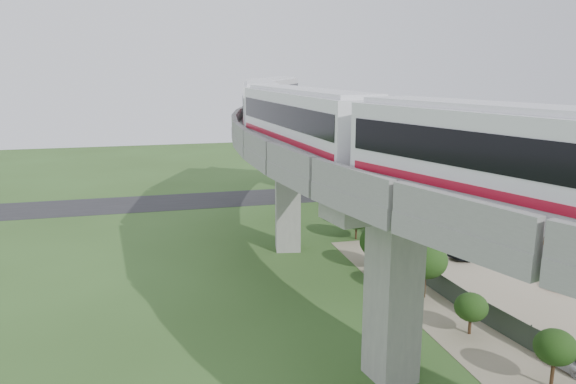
# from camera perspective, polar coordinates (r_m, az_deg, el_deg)

# --- Properties ---
(ground) EXTENTS (160.00, 160.00, 0.00)m
(ground) POSITION_cam_1_polar(r_m,az_deg,el_deg) (38.45, 2.50, -10.64)
(ground) COLOR #304D1E
(ground) RESTS_ON ground
(dirt_lot) EXTENTS (18.00, 26.00, 0.04)m
(dirt_lot) POSITION_cam_1_polar(r_m,az_deg,el_deg) (42.78, 21.84, -9.08)
(dirt_lot) COLOR gray
(dirt_lot) RESTS_ON ground
(asphalt_road) EXTENTS (60.00, 8.00, 0.03)m
(asphalt_road) POSITION_cam_1_polar(r_m,az_deg,el_deg) (66.38, -4.94, -0.63)
(asphalt_road) COLOR #232326
(asphalt_road) RESTS_ON ground
(viaduct) EXTENTS (19.58, 73.98, 11.40)m
(viaduct) POSITION_cam_1_polar(r_m,az_deg,el_deg) (37.14, 8.33, 2.99)
(viaduct) COLOR #99968E
(viaduct) RESTS_ON ground
(metro_train) EXTENTS (11.57, 61.30, 3.64)m
(metro_train) POSITION_cam_1_polar(r_m,az_deg,el_deg) (37.53, 2.34, 8.23)
(metro_train) COLOR silver
(metro_train) RESTS_ON ground
(fence) EXTENTS (3.87, 38.73, 1.50)m
(fence) POSITION_cam_1_polar(r_m,az_deg,el_deg) (41.85, 15.54, -8.03)
(fence) COLOR #2D382D
(fence) RESTS_ON ground
(tree_0) EXTENTS (1.84, 1.84, 2.80)m
(tree_0) POSITION_cam_1_polar(r_m,az_deg,el_deg) (61.14, 6.13, 0.10)
(tree_0) COLOR #382314
(tree_0) RESTS_ON ground
(tree_1) EXTENTS (2.32, 2.32, 2.95)m
(tree_1) POSITION_cam_1_polar(r_m,az_deg,el_deg) (54.49, 7.32, -1.52)
(tree_1) COLOR #382314
(tree_1) RESTS_ON ground
(tree_2) EXTENTS (3.17, 3.17, 3.66)m
(tree_2) POSITION_cam_1_polar(r_m,az_deg,el_deg) (50.45, 6.98, -2.25)
(tree_2) COLOR #382314
(tree_2) RESTS_ON ground
(tree_3) EXTENTS (2.98, 2.98, 3.46)m
(tree_3) POSITION_cam_1_polar(r_m,az_deg,el_deg) (43.29, 9.25, -5.01)
(tree_3) COLOR #382314
(tree_3) RESTS_ON ground
(tree_4) EXTENTS (2.86, 2.86, 3.87)m
(tree_4) POSITION_cam_1_polar(r_m,az_deg,el_deg) (38.50, 13.84, -6.76)
(tree_4) COLOR #382314
(tree_4) RESTS_ON ground
(tree_5) EXTENTS (1.93, 1.93, 2.51)m
(tree_5) POSITION_cam_1_polar(r_m,az_deg,el_deg) (34.50, 18.11, -11.06)
(tree_5) COLOR #382314
(tree_5) RESTS_ON ground
(tree_6) EXTENTS (2.01, 2.01, 3.01)m
(tree_6) POSITION_cam_1_polar(r_m,az_deg,el_deg) (30.42, 25.52, -14.05)
(tree_6) COLOR #382314
(tree_6) RESTS_ON ground
(car_white) EXTENTS (1.78, 3.18, 1.02)m
(car_white) POSITION_cam_1_polar(r_m,az_deg,el_deg) (33.25, 26.41, -14.89)
(car_white) COLOR silver
(car_white) RESTS_ON dirt_lot
(car_red) EXTENTS (2.94, 3.24, 1.07)m
(car_red) POSITION_cam_1_polar(r_m,az_deg,el_deg) (44.44, 26.09, -7.90)
(car_red) COLOR #982B0E
(car_red) RESTS_ON dirt_lot
(car_dark) EXTENTS (5.02, 3.18, 1.35)m
(car_dark) POSITION_cam_1_polar(r_m,az_deg,el_deg) (48.24, 18.29, -5.48)
(car_dark) COLOR black
(car_dark) RESTS_ON dirt_lot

